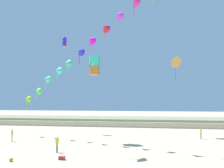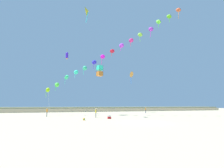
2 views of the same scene
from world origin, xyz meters
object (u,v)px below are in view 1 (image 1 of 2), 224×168
at_px(person_near_right, 12,134).
at_px(beach_cooler, 62,158).
at_px(large_kite_mid_trail, 64,42).
at_px(beach_ball, 11,160).
at_px(person_mid_center, 57,143).
at_px(large_kite_low_lead, 175,62).
at_px(large_kite_outer_drift, 94,66).
at_px(person_near_left, 201,133).

bearing_deg(person_near_right, beach_cooler, -38.70).
bearing_deg(large_kite_mid_trail, beach_ball, -82.18).
distance_m(person_near_right, person_mid_center, 10.48).
distance_m(large_kite_low_lead, large_kite_outer_drift, 14.27).
bearing_deg(beach_ball, person_near_right, 122.01).
xyz_separation_m(large_kite_mid_trail, large_kite_outer_drift, (7.80, -8.73, -5.92)).
bearing_deg(person_mid_center, beach_ball, -121.50).
relative_size(person_mid_center, beach_ball, 4.73).
height_order(large_kite_mid_trail, beach_cooler, large_kite_mid_trail).
bearing_deg(large_kite_outer_drift, beach_cooler, -93.25).
bearing_deg(person_near_left, large_kite_outer_drift, -162.23).
relative_size(beach_cooler, beach_ball, 1.59).
bearing_deg(large_kite_outer_drift, person_mid_center, -107.38).
relative_size(person_near_left, beach_ball, 4.55).
bearing_deg(beach_cooler, person_near_right, 141.30).
distance_m(large_kite_mid_trail, beach_cooler, 26.11).
xyz_separation_m(large_kite_low_lead, large_kite_outer_drift, (-11.89, -7.75, -1.46)).
bearing_deg(beach_ball, beach_cooler, 17.96).
bearing_deg(person_mid_center, beach_cooler, -59.77).
bearing_deg(large_kite_mid_trail, large_kite_outer_drift, -48.21).
distance_m(large_kite_mid_trail, large_kite_outer_drift, 13.12).
height_order(large_kite_mid_trail, beach_ball, large_kite_mid_trail).
distance_m(person_mid_center, large_kite_outer_drift, 12.34).
bearing_deg(beach_cooler, large_kite_outer_drift, 86.75).
xyz_separation_m(person_mid_center, large_kite_outer_drift, (2.30, 7.36, 9.64)).
xyz_separation_m(beach_cooler, beach_ball, (-4.40, -1.43, -0.03)).
distance_m(person_near_left, beach_cooler, 21.85).
bearing_deg(person_mid_center, large_kite_mid_trail, 108.86).
distance_m(person_near_right, large_kite_outer_drift, 14.88).
relative_size(person_near_right, large_kite_outer_drift, 0.67).
bearing_deg(large_kite_low_lead, large_kite_mid_trail, 177.16).
bearing_deg(person_near_right, large_kite_outer_drift, 9.18).
height_order(person_near_right, large_kite_outer_drift, large_kite_outer_drift).
height_order(person_near_right, beach_ball, person_near_right).
distance_m(person_near_left, person_near_right, 27.16).
distance_m(person_mid_center, beach_ball, 5.20).
relative_size(large_kite_mid_trail, beach_cooler, 3.81).
bearing_deg(beach_cooler, person_near_left, 43.96).
bearing_deg(large_kite_outer_drift, person_near_right, -170.82).
xyz_separation_m(large_kite_outer_drift, beach_cooler, (-0.59, -10.31, -10.42)).
bearing_deg(large_kite_outer_drift, beach_ball, -113.02).
bearing_deg(person_near_right, beach_ball, -57.99).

